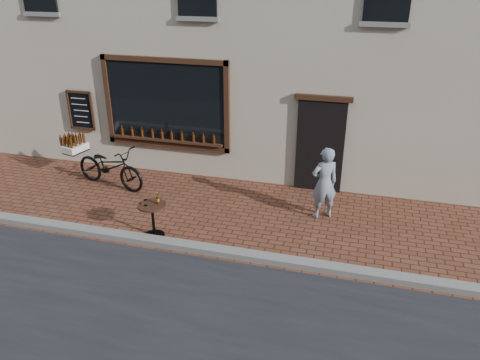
# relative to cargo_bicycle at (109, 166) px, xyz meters

# --- Properties ---
(ground) EXTENTS (90.00, 90.00, 0.00)m
(ground) POSITION_rel_cargo_bicycle_xyz_m (3.01, -2.34, -0.53)
(ground) COLOR #562B1C
(ground) RESTS_ON ground
(kerb) EXTENTS (90.00, 0.25, 0.12)m
(kerb) POSITION_rel_cargo_bicycle_xyz_m (3.01, -2.14, -0.47)
(kerb) COLOR slate
(kerb) RESTS_ON ground
(cargo_bicycle) EXTENTS (2.40, 1.14, 1.11)m
(cargo_bicycle) POSITION_rel_cargo_bicycle_xyz_m (0.00, 0.00, 0.00)
(cargo_bicycle) COLOR black
(cargo_bicycle) RESTS_ON ground
(bistro_table) EXTENTS (0.56, 0.56, 0.95)m
(bistro_table) POSITION_rel_cargo_bicycle_xyz_m (2.02, -1.87, -0.02)
(bistro_table) COLOR black
(bistro_table) RESTS_ON ground
(pedestrian) EXTENTS (0.69, 0.61, 1.59)m
(pedestrian) POSITION_rel_cargo_bicycle_xyz_m (5.17, -0.19, 0.26)
(pedestrian) COLOR gray
(pedestrian) RESTS_ON ground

